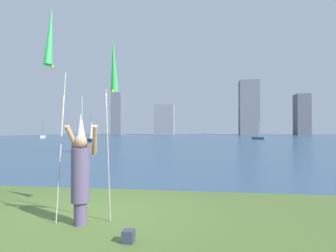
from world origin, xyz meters
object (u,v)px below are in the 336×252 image
bag (128,236)px  sailboat_2 (91,133)px  kite_flag_left (51,42)px  sailboat_1 (43,137)px  sailboat_4 (81,132)px  kite_flag_right (114,69)px  person (81,175)px  sailboat_3 (259,138)px

bag → sailboat_2: 42.14m
kite_flag_left → sailboat_1: kite_flag_left is taller
kite_flag_left → sailboat_2: bearing=111.8°
sailboat_2 → sailboat_4: bearing=-69.4°
kite_flag_right → sailboat_4: bearing=116.6°
person → sailboat_1: sailboat_1 is taller
person → sailboat_4: (-8.06, 17.54, 0.69)m
sailboat_2 → person: bearing=-67.5°
kite_flag_right → sailboat_4: size_ratio=0.81×
bag → sailboat_4: size_ratio=0.04×
sailboat_2 → sailboat_3: sailboat_2 is taller
sailboat_3 → person: bearing=-102.3°
sailboat_2 → sailboat_3: 30.72m
sailboat_4 → sailboat_2: bearing=110.6°
sailboat_1 → sailboat_4: 45.47m
sailboat_1 → sailboat_3: bearing=-3.2°
bag → sailboat_1: size_ratio=0.05×
sailboat_2 → sailboat_4: size_ratio=0.95×
kite_flag_right → sailboat_2: sailboat_2 is taller
kite_flag_right → sailboat_3: size_ratio=1.09×
person → sailboat_3: sailboat_3 is taller
bag → sailboat_2: bearing=113.6°
kite_flag_left → sailboat_3: bearing=77.2°
bag → sailboat_1: bearing=122.3°
sailboat_1 → kite_flag_left: bearing=-58.7°
kite_flag_right → sailboat_2: bearing=113.4°
person → kite_flag_left: size_ratio=0.46×
sailboat_3 → sailboat_4: (-19.46, -34.74, 1.38)m
kite_flag_right → sailboat_4: (-8.54, 17.08, -1.42)m
person → sailboat_1: bearing=134.2°
kite_flag_left → sailboat_4: bearing=113.1°
sailboat_3 → sailboat_1: bearing=176.8°
person → sailboat_2: 41.01m
person → sailboat_1: size_ratio=0.50×
kite_flag_left → sailboat_3: kite_flag_left is taller
sailboat_2 → kite_flag_right: bearing=-66.6°
kite_flag_right → sailboat_2: size_ratio=0.85×
kite_flag_left → bag: (1.63, -0.49, -3.34)m
kite_flag_left → kite_flag_right: (0.97, 0.70, -0.40)m
kite_flag_left → bag: kite_flag_left is taller
kite_flag_left → bag: 3.75m
bag → sailboat_4: (-9.20, 18.27, 1.53)m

